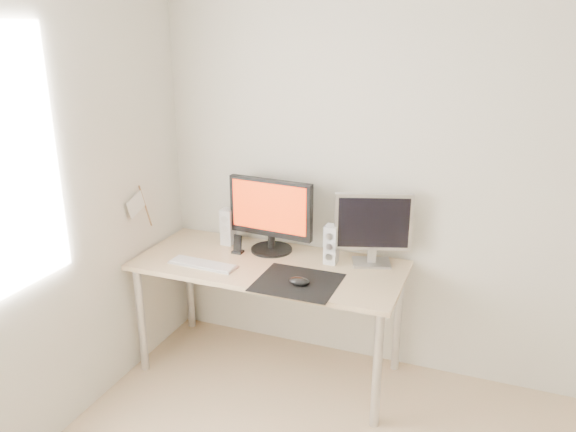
% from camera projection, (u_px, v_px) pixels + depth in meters
% --- Properties ---
extents(wall_back, '(3.50, 0.00, 3.50)m').
position_uv_depth(wall_back, '(444.00, 178.00, 3.19)').
color(wall_back, silver).
rests_on(wall_back, ground).
extents(mousepad, '(0.45, 0.40, 0.00)m').
position_uv_depth(mousepad, '(297.00, 282.00, 3.09)').
color(mousepad, black).
rests_on(mousepad, desk).
extents(mouse, '(0.12, 0.07, 0.04)m').
position_uv_depth(mouse, '(299.00, 281.00, 3.05)').
color(mouse, black).
rests_on(mouse, mousepad).
extents(desk, '(1.60, 0.70, 0.73)m').
position_uv_depth(desk, '(269.00, 275.00, 3.37)').
color(desk, '#D1B587').
rests_on(desk, ground).
extents(main_monitor, '(0.55, 0.28, 0.47)m').
position_uv_depth(main_monitor, '(271.00, 213.00, 3.45)').
color(main_monitor, black).
rests_on(main_monitor, desk).
extents(second_monitor, '(0.44, 0.22, 0.43)m').
position_uv_depth(second_monitor, '(373.00, 226.00, 3.26)').
color(second_monitor, '#B5B5B7').
rests_on(second_monitor, desk).
extents(speaker_left, '(0.07, 0.09, 0.24)m').
position_uv_depth(speaker_left, '(228.00, 227.00, 3.61)').
color(speaker_left, white).
rests_on(speaker_left, desk).
extents(speaker_right, '(0.07, 0.09, 0.24)m').
position_uv_depth(speaker_right, '(331.00, 244.00, 3.32)').
color(speaker_right, white).
rests_on(speaker_right, desk).
extents(keyboard, '(0.42, 0.14, 0.02)m').
position_uv_depth(keyboard, '(203.00, 264.00, 3.31)').
color(keyboard, '#B0B1B3').
rests_on(keyboard, desk).
extents(phone_dock, '(0.07, 0.06, 0.12)m').
position_uv_depth(phone_dock, '(238.00, 247.00, 3.49)').
color(phone_dock, black).
rests_on(phone_dock, desk).
extents(pennant, '(0.01, 0.23, 0.29)m').
position_uv_depth(pennant, '(139.00, 205.00, 3.39)').
color(pennant, '#A57F54').
rests_on(pennant, wall_left).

